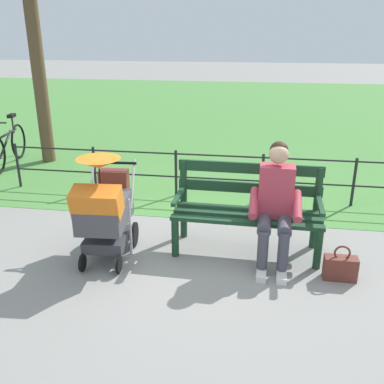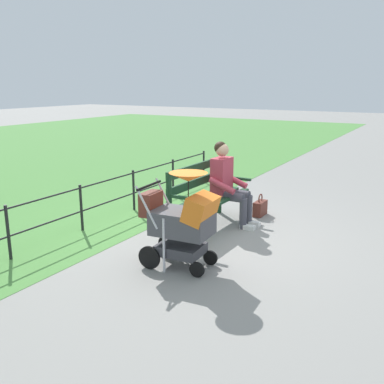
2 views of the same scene
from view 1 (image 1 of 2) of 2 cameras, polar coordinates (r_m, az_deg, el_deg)
ground_plane at (r=4.92m, az=1.53°, el=-7.60°), size 60.00×60.00×0.00m
grass_lawn at (r=13.31m, az=6.67°, el=10.48°), size 40.00×16.00×0.01m
park_bench at (r=4.77m, az=7.37°, el=-1.74°), size 1.61×0.63×0.96m
person_on_bench at (r=4.51m, az=10.99°, el=-1.23°), size 0.54×0.74×1.28m
stroller at (r=4.57m, az=-11.50°, el=-2.08°), size 0.56×0.92×1.15m
handbag at (r=4.57m, az=19.02°, el=-9.41°), size 0.32×0.14×0.37m
park_fence at (r=6.23m, az=3.53°, el=2.74°), size 6.31×0.04×0.70m
bicycle at (r=8.48m, az=-23.12°, el=5.60°), size 0.46×1.64×0.89m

